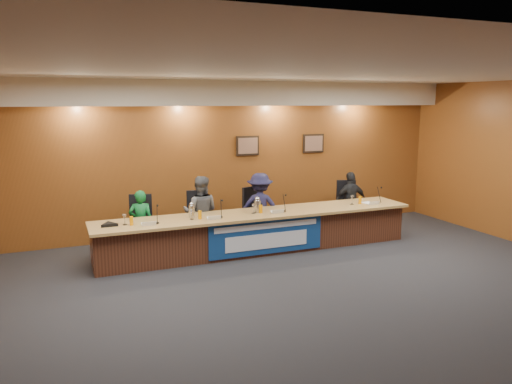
% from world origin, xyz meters
% --- Properties ---
extents(floor, '(10.00, 10.00, 0.00)m').
position_xyz_m(floor, '(0.00, 0.00, 0.00)').
color(floor, black).
rests_on(floor, ground).
extents(ceiling, '(10.00, 8.00, 0.04)m').
position_xyz_m(ceiling, '(0.00, 0.00, 3.20)').
color(ceiling, silver).
rests_on(ceiling, wall_back).
extents(wall_back, '(10.00, 0.04, 3.20)m').
position_xyz_m(wall_back, '(0.00, 4.00, 1.60)').
color(wall_back, brown).
rests_on(wall_back, floor).
extents(soffit, '(10.00, 0.50, 0.50)m').
position_xyz_m(soffit, '(0.00, 3.75, 2.95)').
color(soffit, beige).
rests_on(soffit, wall_back).
extents(dais_body, '(6.00, 0.80, 0.70)m').
position_xyz_m(dais_body, '(0.00, 2.40, 0.35)').
color(dais_body, '#492415').
rests_on(dais_body, floor).
extents(dais_top, '(6.10, 0.95, 0.05)m').
position_xyz_m(dais_top, '(0.00, 2.35, 0.72)').
color(dais_top, '#A67D44').
rests_on(dais_top, dais_body).
extents(banner, '(2.20, 0.02, 0.65)m').
position_xyz_m(banner, '(0.00, 1.99, 0.38)').
color(banner, navy).
rests_on(banner, dais_body).
extents(banner_text_upper, '(2.00, 0.01, 0.10)m').
position_xyz_m(banner_text_upper, '(0.00, 1.97, 0.58)').
color(banner_text_upper, silver).
rests_on(banner_text_upper, banner).
extents(banner_text_lower, '(1.60, 0.01, 0.28)m').
position_xyz_m(banner_text_lower, '(0.00, 1.97, 0.30)').
color(banner_text_lower, silver).
rests_on(banner_text_lower, banner).
extents(wall_photo_left, '(0.52, 0.04, 0.42)m').
position_xyz_m(wall_photo_left, '(0.40, 3.97, 1.85)').
color(wall_photo_left, black).
rests_on(wall_photo_left, wall_back).
extents(wall_photo_right, '(0.52, 0.04, 0.42)m').
position_xyz_m(wall_photo_right, '(2.00, 3.97, 1.85)').
color(wall_photo_right, black).
rests_on(wall_photo_right, wall_back).
extents(panelist_a, '(0.50, 0.39, 1.21)m').
position_xyz_m(panelist_a, '(-2.08, 2.99, 0.60)').
color(panelist_a, '#0F6127').
rests_on(panelist_a, floor).
extents(panelist_b, '(0.83, 0.75, 1.40)m').
position_xyz_m(panelist_b, '(-0.95, 2.99, 0.70)').
color(panelist_b, '#505256').
rests_on(panelist_b, floor).
extents(panelist_c, '(1.02, 0.80, 1.39)m').
position_xyz_m(panelist_c, '(0.28, 2.99, 0.70)').
color(panelist_c, '#191838').
rests_on(panelist_c, floor).
extents(panelist_d, '(0.78, 0.36, 1.30)m').
position_xyz_m(panelist_d, '(2.41, 2.99, 0.65)').
color(panelist_d, black).
rests_on(panelist_d, floor).
extents(office_chair_a, '(0.58, 0.58, 0.08)m').
position_xyz_m(office_chair_a, '(-2.08, 3.09, 0.48)').
color(office_chair_a, black).
rests_on(office_chair_a, floor).
extents(office_chair_b, '(0.54, 0.54, 0.08)m').
position_xyz_m(office_chair_b, '(-0.95, 3.09, 0.48)').
color(office_chair_b, black).
rests_on(office_chair_b, floor).
extents(office_chair_c, '(0.62, 0.62, 0.08)m').
position_xyz_m(office_chair_c, '(0.28, 3.09, 0.48)').
color(office_chair_c, black).
rests_on(office_chair_c, floor).
extents(office_chair_d, '(0.60, 0.60, 0.08)m').
position_xyz_m(office_chair_d, '(2.41, 3.09, 0.48)').
color(office_chair_d, black).
rests_on(office_chair_d, floor).
extents(nameplate_a, '(0.24, 0.08, 0.10)m').
position_xyz_m(nameplate_a, '(-2.08, 2.11, 0.80)').
color(nameplate_a, white).
rests_on(nameplate_a, dais_top).
extents(microphone_a, '(0.07, 0.07, 0.02)m').
position_xyz_m(microphone_a, '(-1.93, 2.22, 0.76)').
color(microphone_a, black).
rests_on(microphone_a, dais_top).
extents(juice_glass_a, '(0.06, 0.06, 0.15)m').
position_xyz_m(juice_glass_a, '(-2.35, 2.26, 0.82)').
color(juice_glass_a, orange).
rests_on(juice_glass_a, dais_top).
extents(water_glass_a, '(0.08, 0.08, 0.18)m').
position_xyz_m(water_glass_a, '(-2.45, 2.33, 0.84)').
color(water_glass_a, silver).
rests_on(water_glass_a, dais_top).
extents(nameplate_b, '(0.24, 0.08, 0.10)m').
position_xyz_m(nameplate_b, '(-0.95, 2.11, 0.80)').
color(nameplate_b, white).
rests_on(nameplate_b, dais_top).
extents(microphone_b, '(0.07, 0.07, 0.02)m').
position_xyz_m(microphone_b, '(-0.79, 2.23, 0.76)').
color(microphone_b, black).
rests_on(microphone_b, dais_top).
extents(juice_glass_b, '(0.06, 0.06, 0.15)m').
position_xyz_m(juice_glass_b, '(-1.16, 2.26, 0.82)').
color(juice_glass_b, orange).
rests_on(juice_glass_b, dais_top).
extents(water_glass_b, '(0.08, 0.08, 0.18)m').
position_xyz_m(water_glass_b, '(-1.31, 2.28, 0.84)').
color(water_glass_b, silver).
rests_on(water_glass_b, dais_top).
extents(nameplate_c, '(0.24, 0.08, 0.10)m').
position_xyz_m(nameplate_c, '(0.29, 2.14, 0.80)').
color(nameplate_c, white).
rests_on(nameplate_c, dais_top).
extents(microphone_c, '(0.07, 0.07, 0.02)m').
position_xyz_m(microphone_c, '(0.46, 2.26, 0.76)').
color(microphone_c, black).
rests_on(microphone_c, dais_top).
extents(juice_glass_c, '(0.06, 0.06, 0.15)m').
position_xyz_m(juice_glass_c, '(0.02, 2.30, 0.82)').
color(juice_glass_c, orange).
rests_on(juice_glass_c, dais_top).
extents(water_glass_c, '(0.08, 0.08, 0.18)m').
position_xyz_m(water_glass_c, '(-0.12, 2.32, 0.84)').
color(water_glass_c, silver).
rests_on(water_glass_c, dais_top).
extents(nameplate_d, '(0.24, 0.08, 0.10)m').
position_xyz_m(nameplate_d, '(2.40, 2.12, 0.80)').
color(nameplate_d, white).
rests_on(nameplate_d, dais_top).
extents(microphone_d, '(0.07, 0.07, 0.02)m').
position_xyz_m(microphone_d, '(2.59, 2.27, 0.76)').
color(microphone_d, black).
rests_on(microphone_d, dais_top).
extents(juice_glass_d, '(0.06, 0.06, 0.15)m').
position_xyz_m(juice_glass_d, '(2.19, 2.32, 0.82)').
color(juice_glass_d, orange).
rests_on(juice_glass_d, dais_top).
extents(water_glass_d, '(0.08, 0.08, 0.18)m').
position_xyz_m(water_glass_d, '(2.01, 2.33, 0.84)').
color(water_glass_d, silver).
rests_on(water_glass_d, dais_top).
extents(carafe_left, '(0.11, 0.11, 0.22)m').
position_xyz_m(carafe_left, '(-1.27, 2.43, 0.86)').
color(carafe_left, silver).
rests_on(carafe_left, dais_top).
extents(carafe_mid, '(0.13, 0.13, 0.23)m').
position_xyz_m(carafe_mid, '(-0.03, 2.37, 0.86)').
color(carafe_mid, silver).
rests_on(carafe_mid, dais_top).
extents(speakerphone, '(0.32, 0.32, 0.05)m').
position_xyz_m(speakerphone, '(-2.70, 2.35, 0.78)').
color(speakerphone, black).
rests_on(speakerphone, dais_top).
extents(paper_stack, '(0.26, 0.33, 0.01)m').
position_xyz_m(paper_stack, '(2.40, 2.30, 0.75)').
color(paper_stack, white).
rests_on(paper_stack, dais_top).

